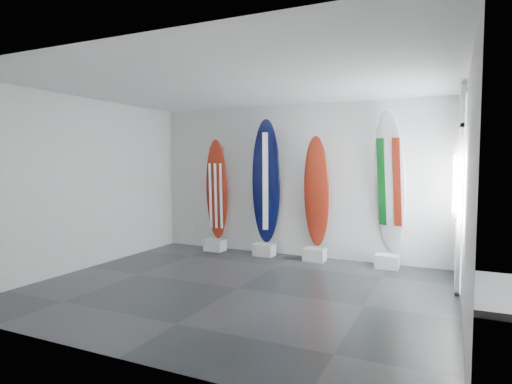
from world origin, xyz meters
The scene contains 16 objects.
floor centered at (0.00, 0.00, 0.00)m, with size 6.00×6.00×0.00m, color black.
ceiling centered at (0.00, 0.00, 3.00)m, with size 6.00×6.00×0.00m, color white.
wall_back centered at (0.00, 2.50, 1.50)m, with size 6.00×6.00×0.00m, color silver.
wall_front centered at (0.00, -2.50, 1.50)m, with size 6.00×6.00×0.00m, color silver.
wall_left centered at (-3.00, 0.00, 1.50)m, with size 5.00×5.00×0.00m, color silver.
wall_right centered at (3.00, 0.00, 1.50)m, with size 5.00×5.00×0.00m, color silver.
display_block_usa centered at (-1.68, 2.18, 0.12)m, with size 0.40×0.30×0.24m, color silver.
surfboard_usa centered at (-1.68, 2.28, 1.30)m, with size 0.48×0.08×2.11m, color maroon.
display_block_navy centered at (-0.54, 2.18, 0.12)m, with size 0.40×0.30×0.24m, color silver.
surfboard_navy centered at (-0.54, 2.28, 1.48)m, with size 0.56×0.08×2.49m, color black.
display_block_swiss centered at (0.51, 2.18, 0.12)m, with size 0.40×0.30×0.24m, color silver.
surfboard_swiss centered at (0.51, 2.28, 1.30)m, with size 0.48×0.08×2.14m, color maroon.
display_block_italy centered at (1.84, 2.18, 0.12)m, with size 0.40×0.30×0.24m, color silver.
surfboard_italy centered at (1.84, 2.28, 1.51)m, with size 0.58×0.08×2.57m, color white.
wall_outlet centered at (-2.45, 2.48, 0.35)m, with size 0.09×0.02×0.13m, color silver.
glass_door centered at (2.97, 1.55, 1.43)m, with size 0.12×1.16×2.85m, color white, non-canonical shape.
Camera 1 is at (2.85, -5.51, 1.87)m, focal length 29.81 mm.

